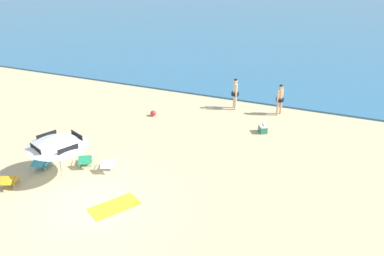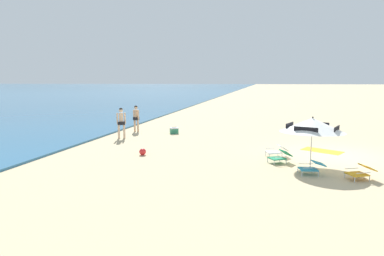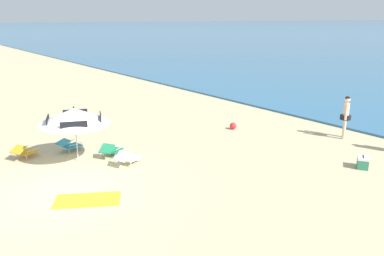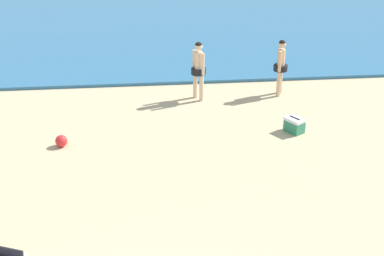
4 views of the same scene
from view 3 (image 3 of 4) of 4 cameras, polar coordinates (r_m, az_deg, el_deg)
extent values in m
plane|color=tan|center=(11.88, -18.29, -9.15)|extent=(800.00, 800.00, 0.00)
cylinder|color=silver|center=(14.00, -16.83, -0.98)|extent=(0.04, 0.04, 1.92)
cone|color=white|center=(13.83, -17.06, 1.74)|extent=(2.54, 2.53, 0.62)
cube|color=black|center=(13.84, -13.40, 1.50)|extent=(0.81, 0.36, 0.30)
cube|color=black|center=(14.71, -16.92, 2.08)|extent=(0.36, 0.81, 0.30)
cube|color=black|center=(13.92, -20.61, 0.98)|extent=(0.81, 0.36, 0.30)
cube|color=black|center=(13.01, -17.12, 0.29)|extent=(0.36, 0.81, 0.30)
sphere|color=black|center=(13.76, -17.16, 2.96)|extent=(0.06, 0.06, 0.06)
cube|color=teal|center=(15.34, -17.35, -2.52)|extent=(0.62, 0.68, 0.04)
cube|color=teal|center=(15.11, -18.58, -2.03)|extent=(0.56, 0.50, 0.16)
cylinder|color=silver|center=(15.71, -16.89, -2.46)|extent=(0.03, 0.03, 0.18)
cylinder|color=silver|center=(15.31, -15.93, -2.87)|extent=(0.03, 0.03, 0.18)
cylinder|color=silver|center=(15.45, -18.69, -2.94)|extent=(0.03, 0.03, 0.18)
cylinder|color=silver|center=(15.04, -17.76, -3.37)|extent=(0.03, 0.03, 0.18)
cylinder|color=silver|center=(15.54, -17.92, -1.87)|extent=(0.12, 0.54, 0.02)
cylinder|color=silver|center=(15.07, -16.84, -2.32)|extent=(0.12, 0.54, 0.02)
cube|color=white|center=(13.54, -9.08, -4.44)|extent=(0.70, 0.75, 0.04)
cube|color=white|center=(13.18, -10.29, -4.16)|extent=(0.59, 0.52, 0.26)
cylinder|color=silver|center=(13.93, -9.06, -4.33)|extent=(0.03, 0.03, 0.18)
cylinder|color=silver|center=(13.63, -7.50, -4.73)|extent=(0.03, 0.03, 0.18)
cylinder|color=silver|center=(13.53, -10.64, -5.02)|extent=(0.03, 0.03, 0.18)
cylinder|color=silver|center=(13.23, -9.06, -5.45)|extent=(0.03, 0.03, 0.18)
cylinder|color=silver|center=(13.67, -10.00, -3.74)|extent=(0.21, 0.51, 0.02)
cylinder|color=silver|center=(13.32, -8.19, -4.19)|extent=(0.21, 0.51, 0.02)
cube|color=gold|center=(15.19, -23.16, -3.28)|extent=(0.72, 0.76, 0.04)
cube|color=gold|center=(14.90, -24.38, -2.94)|extent=(0.61, 0.57, 0.21)
cylinder|color=silver|center=(15.58, -22.89, -3.22)|extent=(0.03, 0.03, 0.18)
cylinder|color=silver|center=(15.21, -21.70, -3.53)|extent=(0.03, 0.03, 0.18)
cylinder|color=silver|center=(15.25, -24.52, -3.81)|extent=(0.03, 0.03, 0.18)
cylinder|color=silver|center=(14.88, -23.34, -4.15)|extent=(0.03, 0.03, 0.18)
cylinder|color=silver|center=(15.37, -23.87, -2.68)|extent=(0.25, 0.50, 0.02)
cylinder|color=silver|center=(14.95, -22.52, -3.03)|extent=(0.25, 0.50, 0.02)
cube|color=#1E7F56|center=(14.45, -11.56, -3.24)|extent=(0.75, 0.78, 0.04)
cube|color=#1E7F56|center=(14.06, -12.53, -3.00)|extent=(0.61, 0.57, 0.26)
cylinder|color=silver|center=(14.84, -11.74, -3.18)|extent=(0.03, 0.03, 0.18)
cylinder|color=silver|center=(14.58, -10.12, -3.44)|extent=(0.03, 0.03, 0.18)
cylinder|color=silver|center=(14.40, -12.97, -3.86)|extent=(0.03, 0.03, 0.18)
cylinder|color=silver|center=(14.13, -11.33, -4.14)|extent=(0.03, 0.03, 0.18)
cylinder|color=silver|center=(14.56, -12.51, -2.65)|extent=(0.30, 0.48, 0.02)
cylinder|color=silver|center=(14.26, -10.64, -2.93)|extent=(0.30, 0.48, 0.02)
cylinder|color=beige|center=(17.19, 21.63, -0.12)|extent=(0.13, 0.13, 0.88)
cylinder|color=beige|center=(17.49, 21.66, 0.14)|extent=(0.13, 0.13, 0.88)
cylinder|color=black|center=(17.23, 21.80, 1.48)|extent=(0.44, 0.44, 0.18)
cylinder|color=beige|center=(17.16, 21.90, 2.42)|extent=(0.24, 0.24, 0.62)
cylinder|color=beige|center=(16.95, 21.88, 2.20)|extent=(0.10, 0.10, 0.66)
cylinder|color=beige|center=(17.38, 21.91, 2.51)|extent=(0.10, 0.10, 0.66)
sphere|color=beige|center=(17.07, 22.06, 3.93)|extent=(0.24, 0.24, 0.24)
sphere|color=black|center=(17.06, 22.07, 4.03)|extent=(0.22, 0.22, 0.22)
cube|color=#2D7F5B|center=(14.23, 23.97, -4.83)|extent=(0.55, 0.59, 0.32)
cube|color=white|center=(14.16, 24.06, -4.07)|extent=(0.56, 0.61, 0.08)
cylinder|color=black|center=(14.15, 24.09, -3.86)|extent=(0.20, 0.29, 0.02)
sphere|color=red|center=(17.57, 6.11, 0.31)|extent=(0.31, 0.31, 0.31)
cube|color=gold|center=(11.27, -15.24, -10.25)|extent=(1.68, 2.01, 0.01)
camera|label=1|loc=(7.92, -116.83, 22.34)|focal=38.23mm
camera|label=2|loc=(26.27, -23.59, 11.28)|focal=29.65mm
camera|label=4|loc=(10.42, -47.76, 20.27)|focal=52.76mm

